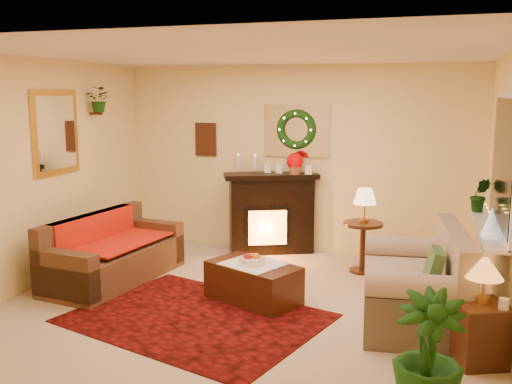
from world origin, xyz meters
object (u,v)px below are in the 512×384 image
(sofa, at_px, (114,245))
(coffee_table, at_px, (253,282))
(fireplace, at_px, (271,214))
(end_table_square, at_px, (480,331))
(side_table_round, at_px, (363,247))
(loveseat, at_px, (413,279))

(sofa, height_order, coffee_table, sofa)
(sofa, height_order, fireplace, fireplace)
(fireplace, distance_m, end_table_square, 3.76)
(end_table_square, bearing_deg, side_table_round, 119.26)
(sofa, distance_m, end_table_square, 4.12)
(loveseat, distance_m, end_table_square, 0.97)
(loveseat, bearing_deg, side_table_round, 108.57)
(loveseat, bearing_deg, end_table_square, -59.95)
(sofa, xyz_separation_m, end_table_square, (4.00, -0.98, -0.16))
(side_table_round, distance_m, end_table_square, 2.50)
(coffee_table, bearing_deg, end_table_square, 4.49)
(end_table_square, xyz_separation_m, coffee_table, (-2.22, 0.80, -0.06))
(coffee_table, bearing_deg, sofa, -161.22)
(loveseat, height_order, coffee_table, loveseat)
(fireplace, relative_size, end_table_square, 2.25)
(end_table_square, bearing_deg, coffee_table, 160.11)
(loveseat, distance_m, side_table_round, 1.56)
(fireplace, relative_size, loveseat, 0.72)
(end_table_square, bearing_deg, sofa, 166.29)
(side_table_round, xyz_separation_m, coffee_table, (-0.99, -1.38, -0.12))
(side_table_round, bearing_deg, coffee_table, -125.66)
(side_table_round, bearing_deg, sofa, -156.53)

